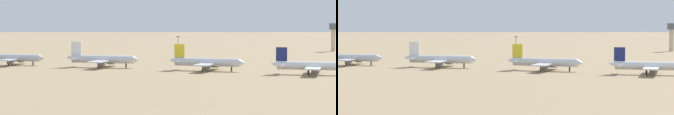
{
  "view_description": "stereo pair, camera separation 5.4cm",
  "coord_description": "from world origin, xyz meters",
  "views": [
    {
      "loc": [
        117.3,
        -327.66,
        29.52
      ],
      "look_at": [
        -18.31,
        21.46,
        6.0
      ],
      "focal_mm": 81.76,
      "sensor_mm": 36.0,
      "label": 1
    },
    {
      "loc": [
        117.35,
        -327.64,
        29.52
      ],
      "look_at": [
        -18.31,
        21.46,
        6.0
      ],
      "focal_mm": 81.76,
      "sensor_mm": 36.0,
      "label": 2
    }
  ],
  "objects": [
    {
      "name": "parked_jet_white_2",
      "position": [
        -54.73,
        22.21,
        4.27
      ],
      "size": [
        39.44,
        33.39,
        13.02
      ],
      "rotation": [
        0.0,
        0.0,
        0.11
      ],
      "color": "silver",
      "rests_on": "ground"
    },
    {
      "name": "parked_jet_navy_4",
      "position": [
        52.72,
        17.63,
        4.05
      ],
      "size": [
        37.41,
        31.75,
        12.36
      ],
      "rotation": [
        0.0,
        0.0,
        0.14
      ],
      "color": "white",
      "rests_on": "ground"
    },
    {
      "name": "ground",
      "position": [
        0.0,
        0.0,
        0.0
      ],
      "size": [
        4000.0,
        4000.0,
        0.0
      ],
      "primitive_type": "plane",
      "color": "#9E8460"
    },
    {
      "name": "parked_jet_yellow_3",
      "position": [
        1.45,
        21.65,
        4.16
      ],
      "size": [
        38.42,
        32.24,
        12.7
      ],
      "rotation": [
        0.0,
        0.0,
        0.04
      ],
      "color": "silver",
      "rests_on": "ground"
    },
    {
      "name": "light_pole_east",
      "position": [
        -44.15,
        104.64,
        7.85
      ],
      "size": [
        1.8,
        0.5,
        13.35
      ],
      "color": "#59595E",
      "rests_on": "ground"
    },
    {
      "name": "parked_jet_orange_1",
      "position": [
        -106.72,
        19.78,
        3.94
      ],
      "size": [
        36.32,
        30.96,
        12.03
      ],
      "rotation": [
        0.0,
        0.0,
        0.17
      ],
      "color": "silver",
      "rests_on": "ground"
    },
    {
      "name": "control_tower",
      "position": [
        30.73,
        219.0,
        12.0
      ],
      "size": [
        5.2,
        5.2,
        19.88
      ],
      "color": "#C6B793",
      "rests_on": "ground"
    }
  ]
}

